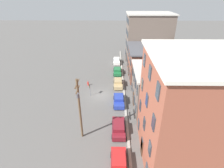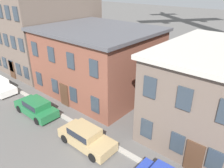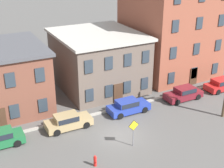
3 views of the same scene
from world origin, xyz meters
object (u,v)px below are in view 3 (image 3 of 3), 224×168
car_blue (128,106)px  car_red (222,84)px  fire_hydrant (95,161)px  caution_sign (134,129)px  car_tan (68,121)px  car_maroon (184,93)px

car_blue → car_red: size_ratio=1.00×
car_blue → fire_hydrant: car_blue is taller
car_blue → fire_hydrant: 9.23m
caution_sign → car_tan: bearing=126.1°
car_blue → caution_sign: size_ratio=1.72×
car_blue → car_red: bearing=-1.2°
car_red → fire_hydrant: bearing=-162.6°
car_tan → car_blue: size_ratio=1.00×
car_tan → car_maroon: size_ratio=1.00×
car_tan → caution_sign: size_ratio=1.72×
car_red → car_maroon: bearing=179.2°
fire_hydrant → car_tan: bearing=89.3°
car_red → caution_sign: size_ratio=1.72×
car_red → fire_hydrant: 20.47m
car_blue → car_maroon: size_ratio=1.00×
car_tan → car_maroon: same height
car_maroon → car_tan: bearing=179.4°
caution_sign → fire_hydrant: caution_sign is taller
car_red → fire_hydrant: car_red is taller
car_tan → caution_sign: 6.76m
car_red → car_tan: bearing=179.3°
car_blue → car_maroon: (7.16, -0.18, 0.00)m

